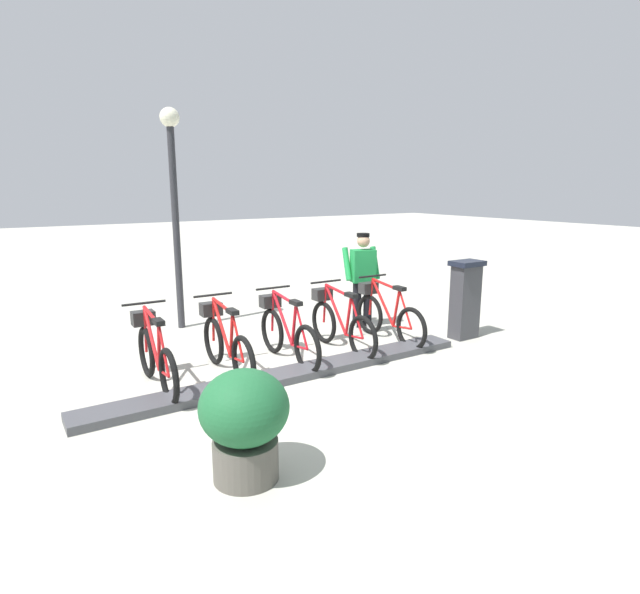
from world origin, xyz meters
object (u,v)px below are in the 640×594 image
payment_kiosk (465,298)px  bike_docked_4 (155,354)px  worker_near_rack (363,277)px  bike_docked_0 (387,315)px  bike_docked_1 (340,323)px  lamp_post (174,186)px  planter_bush (245,420)px  bike_docked_2 (286,332)px  bike_docked_3 (225,342)px

payment_kiosk → bike_docked_4: 4.89m
worker_near_rack → bike_docked_0: bearing=169.7°
bike_docked_1 → lamp_post: lamp_post is taller
planter_bush → lamp_post: bearing=-12.2°
payment_kiosk → lamp_post: bearing=49.6°
bike_docked_0 → planter_bush: bike_docked_0 is taller
bike_docked_0 → lamp_post: size_ratio=0.46×
bike_docked_4 → bike_docked_1: bearing=-90.0°
bike_docked_4 → lamp_post: size_ratio=0.46×
bike_docked_2 → bike_docked_4: size_ratio=1.00×
bike_docked_0 → bike_docked_3: bearing=90.0°
bike_docked_4 → worker_near_rack: size_ratio=1.04×
bike_docked_1 → bike_docked_4: same height
bike_docked_3 → lamp_post: bearing=-5.2°
worker_near_rack → planter_bush: worker_near_rack is taller
bike_docked_0 → worker_near_rack: size_ratio=1.04×
bike_docked_0 → planter_bush: (-2.47, 3.62, 0.11)m
bike_docked_4 → planter_bush: bike_docked_4 is taller
worker_near_rack → lamp_post: lamp_post is taller
payment_kiosk → worker_near_rack: worker_near_rack is taller
bike_docked_1 → lamp_post: size_ratio=0.46×
lamp_post → planter_bush: bearing=167.8°
worker_near_rack → lamp_post: 3.54m
bike_docked_4 → lamp_post: (2.57, -1.16, 2.02)m
payment_kiosk → bike_docked_2: size_ratio=0.74×
payment_kiosk → lamp_post: (3.14, 3.70, 1.78)m
lamp_post → bike_docked_1: bearing=-147.9°
bike_docked_3 → bike_docked_4: (0.00, 0.92, 0.00)m
bike_docked_3 → bike_docked_4: bearing=90.0°
bike_docked_4 → worker_near_rack: 3.97m
bike_docked_2 → worker_near_rack: bearing=-67.0°
bike_docked_0 → lamp_post: lamp_post is taller
bike_docked_4 → lamp_post: 3.47m
worker_near_rack → bike_docked_4: bearing=102.4°
bike_docked_4 → lamp_post: bearing=-24.3°
bike_docked_4 → payment_kiosk: bearing=-96.7°
payment_kiosk → bike_docked_3: 3.98m
payment_kiosk → lamp_post: size_ratio=0.35×
bike_docked_0 → planter_bush: size_ratio=1.77×
planter_bush → payment_kiosk: bearing=-68.3°
bike_docked_2 → lamp_post: bearing=15.0°
worker_near_rack → lamp_post: (1.72, 2.69, 1.54)m
lamp_post → worker_near_rack: bearing=-122.6°
payment_kiosk → bike_docked_4: (0.57, 4.85, -0.24)m
bike_docked_1 → bike_docked_3: bearing=90.0°
planter_bush → bike_docked_1: bearing=-47.5°
bike_docked_2 → lamp_post: size_ratio=0.46×
bike_docked_2 → worker_near_rack: (0.85, -2.00, 0.48)m
bike_docked_0 → bike_docked_3: 2.77m
bike_docked_3 → payment_kiosk: bearing=-98.3°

